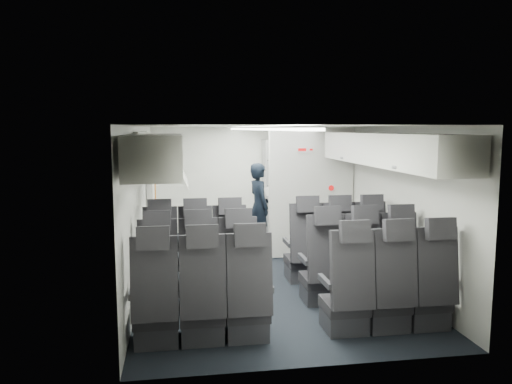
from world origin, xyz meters
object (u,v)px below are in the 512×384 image
object	(u,v)px
boarding_door	(151,197)
seat_row_front	(267,255)
carry_on_bag	(157,152)
seat_row_mid	(280,273)
flight_attendant	(259,207)
seat_row_rear	(298,299)
galley_unit	(284,187)

from	to	relation	value
boarding_door	seat_row_front	bearing A→B (deg)	-51.84
boarding_door	carry_on_bag	bearing A→B (deg)	-84.53
seat_row_front	boarding_door	xyz separation A→B (m)	(-1.64, 2.09, 0.55)
seat_row_mid	boarding_door	world-z (taller)	boarding_door
flight_attendant	boarding_door	bearing A→B (deg)	73.22
seat_row_front	flight_attendant	bearing A→B (deg)	83.75
seat_row_rear	boarding_door	bearing A→B (deg)	112.87
galley_unit	flight_attendant	xyz separation A→B (m)	(-0.74, -1.32, -0.19)
seat_row_rear	flight_attendant	bearing A→B (deg)	86.76
seat_row_front	galley_unit	xyz separation A→B (m)	(0.95, 3.25, 0.55)
seat_row_front	seat_row_rear	bearing A→B (deg)	-90.00
seat_row_rear	galley_unit	bearing A→B (deg)	79.35
seat_row_rear	flight_attendant	world-z (taller)	flight_attendant
galley_unit	flight_attendant	size ratio (longest dim) A/B	1.25
flight_attendant	seat_row_front	bearing A→B (deg)	161.75
seat_row_rear	galley_unit	world-z (taller)	galley_unit
galley_unit	boarding_door	distance (m)	2.84
seat_row_front	seat_row_rear	distance (m)	1.80
galley_unit	boarding_door	size ratio (longest dim) A/B	1.02
seat_row_rear	carry_on_bag	size ratio (longest dim) A/B	8.66
galley_unit	flight_attendant	bearing A→B (deg)	-119.18
seat_row_rear	flight_attendant	xyz separation A→B (m)	(0.21, 3.73, 0.36)
seat_row_front	seat_row_mid	xyz separation A→B (m)	(0.00, -0.90, 0.00)
galley_unit	boarding_door	world-z (taller)	galley_unit
seat_row_rear	galley_unit	xyz separation A→B (m)	(0.95, 5.05, 0.55)
seat_row_mid	boarding_door	bearing A→B (deg)	118.77
carry_on_bag	seat_row_rear	bearing A→B (deg)	-70.16
galley_unit	carry_on_bag	world-z (taller)	carry_on_bag
seat_row_mid	seat_row_rear	xyz separation A→B (m)	(0.00, -0.90, 0.00)
galley_unit	boarding_door	bearing A→B (deg)	-155.72
flight_attendant	carry_on_bag	world-z (taller)	carry_on_bag
flight_attendant	carry_on_bag	distance (m)	2.80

